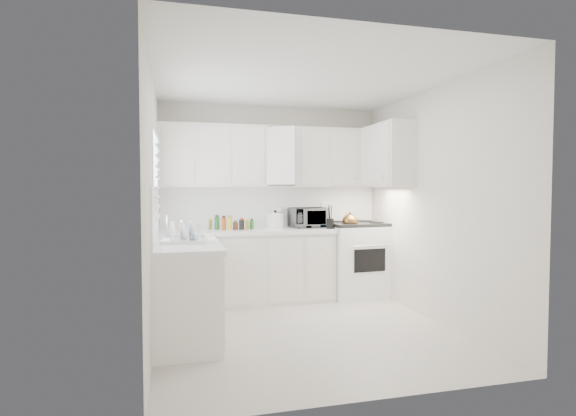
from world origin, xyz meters
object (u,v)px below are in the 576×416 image
object	(u,v)px
tea_kettle	(350,220)
microwave	(308,215)
rice_cooker	(275,219)
utensil_crock	(330,217)
stove	(357,249)
dish_rack	(185,231)

from	to	relation	value
tea_kettle	microwave	xyz separation A→B (m)	(-0.50, 0.27, 0.06)
tea_kettle	microwave	world-z (taller)	microwave
rice_cooker	microwave	bearing A→B (deg)	-8.22
utensil_crock	tea_kettle	bearing A→B (deg)	2.95
stove	utensil_crock	bearing A→B (deg)	-163.61
tea_kettle	rice_cooker	bearing A→B (deg)	162.39
microwave	utensil_crock	world-z (taller)	microwave
stove	tea_kettle	size ratio (longest dim) A/B	5.07
microwave	dish_rack	distance (m)	2.15
stove	dish_rack	xyz separation A→B (m)	(-2.35, -1.23, 0.42)
stove	tea_kettle	xyz separation A→B (m)	(-0.18, -0.16, 0.41)
tea_kettle	utensil_crock	world-z (taller)	utensil_crock
tea_kettle	dish_rack	size ratio (longest dim) A/B	0.59
microwave	dish_rack	xyz separation A→B (m)	(-1.68, -1.35, -0.05)
tea_kettle	dish_rack	distance (m)	2.42
tea_kettle	rice_cooker	world-z (taller)	rice_cooker
dish_rack	microwave	bearing A→B (deg)	46.08
tea_kettle	utensil_crock	xyz separation A→B (m)	(-0.28, -0.01, 0.05)
tea_kettle	rice_cooker	size ratio (longest dim) A/B	1.07
microwave	tea_kettle	bearing A→B (deg)	-37.24
microwave	rice_cooker	xyz separation A→B (m)	(-0.46, 0.01, -0.04)
tea_kettle	rice_cooker	distance (m)	1.00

